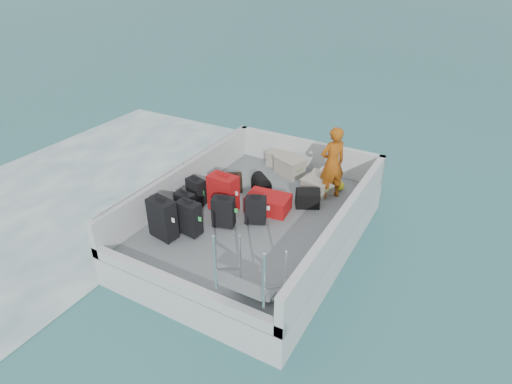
% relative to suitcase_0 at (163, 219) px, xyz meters
% --- Properties ---
extents(ground, '(160.00, 160.00, 0.00)m').
position_rel_suitcase_0_xyz_m(ground, '(1.12, 1.44, -1.01)').
color(ground, '#164C4F').
rests_on(ground, ground).
extents(wake_foam, '(10.00, 10.00, 0.00)m').
position_rel_suitcase_0_xyz_m(wake_foam, '(-3.68, 1.44, -1.01)').
color(wake_foam, white).
rests_on(wake_foam, ground).
extents(ferry_hull, '(3.60, 5.00, 0.60)m').
position_rel_suitcase_0_xyz_m(ferry_hull, '(1.12, 1.44, -0.71)').
color(ferry_hull, silver).
rests_on(ferry_hull, ground).
extents(deck, '(3.30, 4.70, 0.02)m').
position_rel_suitcase_0_xyz_m(deck, '(1.12, 1.44, -0.40)').
color(deck, slate).
rests_on(deck, ferry_hull).
extents(deck_fittings, '(3.60, 5.00, 0.90)m').
position_rel_suitcase_0_xyz_m(deck_fittings, '(1.47, 1.12, -0.02)').
color(deck_fittings, '#BABEBE').
rests_on(deck_fittings, deck).
extents(suitcase_0, '(0.54, 0.36, 0.77)m').
position_rel_suitcase_0_xyz_m(suitcase_0, '(0.00, 0.00, 0.00)').
color(suitcase_0, black).
rests_on(suitcase_0, deck).
extents(suitcase_1, '(0.40, 0.26, 0.57)m').
position_rel_suitcase_0_xyz_m(suitcase_1, '(-0.02, 0.67, -0.10)').
color(suitcase_1, black).
rests_on(suitcase_1, deck).
extents(suitcase_2, '(0.43, 0.32, 0.56)m').
position_rel_suitcase_0_xyz_m(suitcase_2, '(-0.18, 1.24, -0.11)').
color(suitcase_2, black).
rests_on(suitcase_2, deck).
extents(suitcase_3, '(0.45, 0.29, 0.66)m').
position_rel_suitcase_0_xyz_m(suitcase_3, '(0.34, 0.32, -0.06)').
color(suitcase_3, black).
rests_on(suitcase_3, deck).
extents(suitcase_4, '(0.46, 0.35, 0.60)m').
position_rel_suitcase_0_xyz_m(suitcase_4, '(0.75, 0.83, -0.08)').
color(suitcase_4, black).
rests_on(suitcase_4, deck).
extents(suitcase_5, '(0.57, 0.36, 0.77)m').
position_rel_suitcase_0_xyz_m(suitcase_5, '(0.44, 1.30, -0.00)').
color(suitcase_5, '#A6120C').
rests_on(suitcase_5, deck).
extents(suitcase_7, '(0.45, 0.37, 0.56)m').
position_rel_suitcase_0_xyz_m(suitcase_7, '(1.22, 1.21, -0.11)').
color(suitcase_7, black).
rests_on(suitcase_7, deck).
extents(suitcase_8, '(0.89, 0.64, 0.33)m').
position_rel_suitcase_0_xyz_m(suitcase_8, '(1.21, 1.74, -0.22)').
color(suitcase_8, '#A6120C').
rests_on(suitcase_8, deck).
extents(duffel_0, '(0.65, 0.59, 0.32)m').
position_rel_suitcase_0_xyz_m(duffel_0, '(0.08, 2.02, -0.23)').
color(duffel_0, black).
rests_on(duffel_0, deck).
extents(duffel_1, '(0.54, 0.52, 0.32)m').
position_rel_suitcase_0_xyz_m(duffel_1, '(0.76, 2.28, -0.23)').
color(duffel_1, black).
rests_on(duffel_1, deck).
extents(duffel_2, '(0.56, 0.49, 0.32)m').
position_rel_suitcase_0_xyz_m(duffel_2, '(1.83, 2.26, -0.23)').
color(duffel_2, black).
rests_on(duffel_2, deck).
extents(crate_0, '(0.58, 0.43, 0.33)m').
position_rel_suitcase_0_xyz_m(crate_0, '(0.51, 3.64, -0.22)').
color(crate_0, '#A5A090').
rests_on(crate_0, deck).
extents(crate_1, '(0.74, 0.63, 0.38)m').
position_rel_suitcase_0_xyz_m(crate_1, '(0.90, 3.38, -0.20)').
color(crate_1, '#A5A090').
rests_on(crate_1, deck).
extents(crate_2, '(0.60, 0.44, 0.34)m').
position_rel_suitcase_0_xyz_m(crate_2, '(1.87, 3.08, -0.22)').
color(crate_2, '#A5A090').
rests_on(crate_2, deck).
extents(crate_3, '(0.58, 0.45, 0.32)m').
position_rel_suitcase_0_xyz_m(crate_3, '(1.78, 2.80, -0.23)').
color(crate_3, '#A5A090').
rests_on(crate_3, deck).
extents(yellow_bag, '(0.28, 0.26, 0.22)m').
position_rel_suitcase_0_xyz_m(yellow_bag, '(2.14, 3.20, -0.28)').
color(yellow_bag, yellow).
rests_on(yellow_bag, deck).
extents(white_bag, '(0.24, 0.24, 0.18)m').
position_rel_suitcase_0_xyz_m(white_bag, '(1.87, 3.08, 0.04)').
color(white_bag, white).
rests_on(white_bag, crate_2).
extents(passenger, '(0.65, 0.68, 1.56)m').
position_rel_suitcase_0_xyz_m(passenger, '(2.09, 2.85, 0.39)').
color(passenger, orange).
rests_on(passenger, deck).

